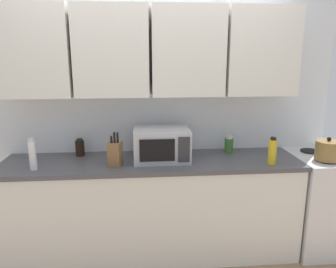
% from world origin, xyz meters
% --- Properties ---
extents(wall_back_with_cabinets, '(3.47, 0.38, 2.60)m').
position_xyz_m(wall_back_with_cabinets, '(-0.00, -0.07, 1.58)').
color(wall_back_with_cabinets, white).
rests_on(wall_back_with_cabinets, ground_plane).
extents(counter_run, '(2.60, 0.63, 0.90)m').
position_xyz_m(counter_run, '(0.00, -0.30, 0.45)').
color(counter_run, white).
rests_on(counter_run, ground_plane).
extents(stove_range, '(0.76, 0.64, 0.91)m').
position_xyz_m(stove_range, '(1.68, -0.32, 0.45)').
color(stove_range, silver).
rests_on(stove_range, ground_plane).
extents(kettle, '(0.21, 0.21, 0.20)m').
position_xyz_m(kettle, '(1.51, -0.46, 1.00)').
color(kettle, olive).
rests_on(kettle, stove_range).
extents(microwave, '(0.48, 0.37, 0.28)m').
position_xyz_m(microwave, '(0.09, -0.30, 1.04)').
color(microwave, '#B7B7BC').
rests_on(microwave, counter_run).
extents(knife_block, '(0.12, 0.14, 0.29)m').
position_xyz_m(knife_block, '(-0.31, -0.42, 1.00)').
color(knife_block, brown).
rests_on(knife_block, counter_run).
extents(bottle_soy_dark, '(0.08, 0.08, 0.16)m').
position_xyz_m(bottle_soy_dark, '(-0.65, -0.11, 0.97)').
color(bottle_soy_dark, black).
rests_on(bottle_soy_dark, counter_run).
extents(bottle_white_jar, '(0.06, 0.06, 0.26)m').
position_xyz_m(bottle_white_jar, '(-0.95, -0.46, 1.03)').
color(bottle_white_jar, white).
rests_on(bottle_white_jar, counter_run).
extents(bottle_yellow_mustard, '(0.07, 0.07, 0.23)m').
position_xyz_m(bottle_yellow_mustard, '(1.01, -0.49, 1.01)').
color(bottle_yellow_mustard, gold).
rests_on(bottle_yellow_mustard, counter_run).
extents(bottle_green_oil, '(0.08, 0.08, 0.17)m').
position_xyz_m(bottle_green_oil, '(0.73, -0.13, 0.98)').
color(bottle_green_oil, '#386B2D').
rests_on(bottle_green_oil, counter_run).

